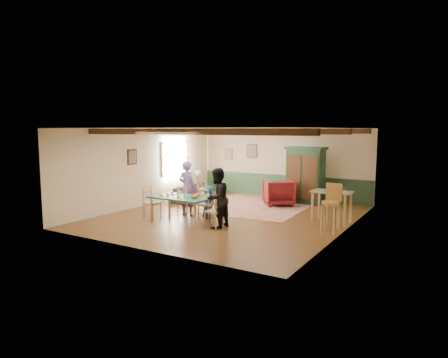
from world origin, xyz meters
The scene contains 35 objects.
floor centered at (0.00, 0.00, 0.00)m, with size 8.00×8.00×0.00m, color #533317.
wall_back centered at (0.00, 4.00, 1.35)m, with size 7.00×0.02×2.70m, color beige.
wall_left centered at (-3.50, 0.00, 1.35)m, with size 0.02×8.00×2.70m, color beige.
wall_right centered at (3.50, 0.00, 1.35)m, with size 0.02×8.00×2.70m, color beige.
ceiling centered at (0.00, 0.00, 2.70)m, with size 7.00×8.00×0.02m, color white.
wainscot_back centered at (0.00, 3.98, 0.45)m, with size 6.95×0.03×0.90m, color #223F27.
ceiling_beam_front centered at (0.00, -2.30, 2.61)m, with size 6.95×0.16×0.16m, color black.
ceiling_beam_mid centered at (0.00, 0.40, 2.61)m, with size 6.95×0.16×0.16m, color black.
ceiling_beam_back centered at (0.00, 3.00, 2.61)m, with size 6.95×0.16×0.16m, color black.
window_left centered at (-3.47, 1.70, 1.55)m, with size 0.06×1.60×1.30m, color white, non-canonical shape.
picture_left_wall centered at (-3.47, -0.60, 1.75)m, with size 0.04×0.42×0.52m, color gray, non-canonical shape.
picture_back_a centered at (-1.30, 3.97, 1.80)m, with size 0.45×0.04×0.55m, color gray, non-canonical shape.
picture_back_b centered at (-2.40, 3.97, 1.65)m, with size 0.38×0.04×0.48m, color gray, non-canonical shape.
dining_table centered at (-0.81, -1.42, 0.37)m, with size 1.79×0.99×0.75m, color #206761, non-canonical shape.
dining_chair_far_left centered at (-1.19, -0.69, 0.47)m, with size 0.42×0.44×0.94m, color tan, non-canonical shape.
dining_chair_far_right centered at (-0.39, -0.71, 0.47)m, with size 0.42×0.44×0.94m, color tan, non-canonical shape.
dining_chair_end_left centered at (-1.95, -1.38, 0.47)m, with size 0.42×0.44×0.94m, color tan, non-canonical shape.
dining_chair_end_right centered at (0.33, -1.45, 0.47)m, with size 0.42×0.44×0.94m, color tan, non-canonical shape.
person_man centered at (-1.18, -0.61, 0.86)m, with size 0.62×0.41×1.71m, color #785795.
person_woman centered at (0.43, -1.46, 0.82)m, with size 0.80×0.62×1.64m, color black.
person_child centered at (-0.39, -0.63, 0.50)m, with size 0.49×0.32×1.00m, color #244A92.
cat centered at (-0.27, -1.53, 0.83)m, with size 0.36×0.14×0.18m, color orange, non-canonical shape.
place_setting_near_left centered at (-1.37, -1.65, 0.80)m, with size 0.40×0.30×0.11m, color gold, non-canonical shape.
place_setting_near_center centered at (-0.72, -1.67, 0.80)m, with size 0.40×0.30×0.11m, color gold, non-canonical shape.
place_setting_far_left centered at (-1.35, -1.15, 0.80)m, with size 0.40×0.30×0.11m, color gold, non-canonical shape.
place_setting_far_right centered at (-0.26, -1.19, 0.80)m, with size 0.40×0.30×0.11m, color gold, non-canonical shape.
area_rug centered at (-0.10, 1.93, 0.01)m, with size 3.49×4.14×0.01m, color #CAB093.
armoire centered at (1.23, 3.25, 1.03)m, with size 1.45×0.58×2.06m, color #13301D.
armchair centered at (0.56, 2.41, 0.46)m, with size 0.98×1.01×0.92m, color #490E15.
sofa centered at (-2.68, 1.62, 0.27)m, with size 1.84×0.72×0.54m, color #45372B.
end_table centered at (-3.06, 2.65, 0.26)m, with size 0.43×0.43×0.53m, color black, non-canonical shape.
table_lamp centered at (-3.06, 2.65, 0.77)m, with size 0.27×0.27×0.48m, color beige, non-canonical shape.
counter_table centered at (2.91, 0.77, 0.46)m, with size 1.10×0.64×0.91m, color tan, non-canonical shape.
bar_stool_left centered at (3.10, 0.06, 0.52)m, with size 0.37×0.41×1.04m, color #AA8042, non-canonical shape.
bar_stool_right centered at (3.22, -0.40, 0.64)m, with size 0.45×0.50×1.28m, color #AA8042, non-canonical shape.
Camera 1 is at (6.09, -10.47, 2.66)m, focal length 32.00 mm.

